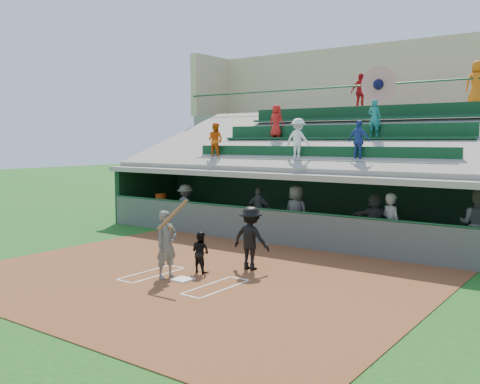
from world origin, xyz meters
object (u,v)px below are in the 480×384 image
Objects in this scene: home_plate at (182,279)px; water_cooler at (161,199)px; batter_at_plate at (167,244)px; catcher at (200,252)px; white_table at (161,214)px.

water_cooler is (-6.59, 6.03, 0.95)m from home_plate.
batter_at_plate is 4.43× the size of water_cooler.
batter_at_plate is (-0.44, -0.07, 0.81)m from home_plate.
home_plate is 0.97× the size of water_cooler.
catcher is at bearing 99.21° from home_plate.
water_cooler is (-6.16, 6.10, 0.14)m from batter_at_plate.
home_plate is 0.52× the size of white_table.
home_plate is at bearing -40.12° from white_table.
batter_at_plate is 2.35× the size of white_table.
batter_at_plate is at bearing -42.42° from white_table.
water_cooler is at bearing 135.26° from batter_at_plate.
catcher is at bearing -36.54° from white_table.
home_plate is 0.97m from catcher.
water_cooler is (-6.46, 5.21, 0.45)m from catcher.
white_table is 1.88× the size of water_cooler.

